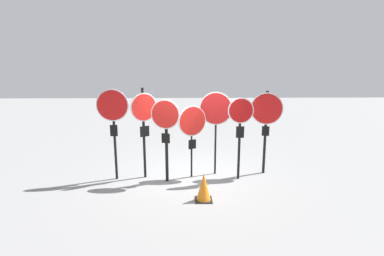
% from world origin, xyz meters
% --- Properties ---
extents(ground_plane, '(40.00, 40.00, 0.00)m').
position_xyz_m(ground_plane, '(0.00, 0.00, 0.00)').
color(ground_plane, gray).
extents(stop_sign_0, '(0.87, 0.13, 2.56)m').
position_xyz_m(stop_sign_0, '(-2.16, -0.10, 1.88)').
color(stop_sign_0, black).
rests_on(stop_sign_0, ground).
extents(stop_sign_1, '(0.67, 0.45, 2.58)m').
position_xyz_m(stop_sign_1, '(-1.34, 0.02, 1.78)').
color(stop_sign_1, black).
rests_on(stop_sign_1, ground).
extents(stop_sign_2, '(0.78, 0.22, 2.30)m').
position_xyz_m(stop_sign_2, '(-0.72, -0.29, 1.60)').
color(stop_sign_2, black).
rests_on(stop_sign_2, ground).
extents(stop_sign_3, '(0.78, 0.41, 2.09)m').
position_xyz_m(stop_sign_3, '(0.00, 0.01, 1.55)').
color(stop_sign_3, black).
rests_on(stop_sign_3, ground).
extents(stop_sign_4, '(0.93, 0.22, 2.45)m').
position_xyz_m(stop_sign_4, '(0.68, 0.25, 1.85)').
color(stop_sign_4, black).
rests_on(stop_sign_4, ground).
extents(stop_sign_5, '(0.71, 0.13, 2.33)m').
position_xyz_m(stop_sign_5, '(1.31, -0.16, 1.67)').
color(stop_sign_5, black).
rests_on(stop_sign_5, ground).
extents(stop_sign_6, '(0.91, 0.21, 2.46)m').
position_xyz_m(stop_sign_6, '(2.14, 0.28, 1.74)').
color(stop_sign_6, black).
rests_on(stop_sign_6, ground).
extents(traffic_cone_0, '(0.41, 0.41, 0.68)m').
position_xyz_m(traffic_cone_0, '(0.24, -1.48, 0.34)').
color(traffic_cone_0, black).
rests_on(traffic_cone_0, ground).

